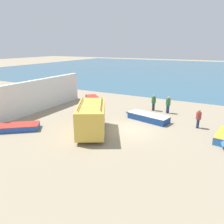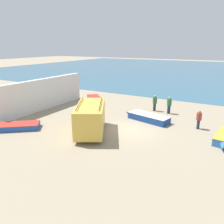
% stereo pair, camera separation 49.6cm
% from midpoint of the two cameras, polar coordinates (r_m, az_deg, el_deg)
% --- Properties ---
extents(ground_plane, '(200.00, 200.00, 0.00)m').
position_cam_midpoint_polar(ground_plane, '(18.55, 5.71, -4.58)').
color(ground_plane, gray).
extents(sea_water, '(120.00, 80.00, 0.01)m').
position_cam_midpoint_polar(sea_water, '(68.52, 24.06, 9.85)').
color(sea_water, '#33607A').
rests_on(sea_water, ground_plane).
extents(harbor_wall, '(0.50, 11.98, 3.36)m').
position_cam_midpoint_polar(harbor_wall, '(25.11, -16.89, 4.50)').
color(harbor_wall, silver).
rests_on(harbor_wall, ground_plane).
extents(parked_van, '(4.17, 5.26, 2.51)m').
position_cam_midpoint_polar(parked_van, '(17.41, -4.80, -1.46)').
color(parked_van, gold).
rests_on(parked_van, ground_plane).
extents(fishing_rowboat_0, '(4.83, 2.23, 0.63)m').
position_cam_midpoint_polar(fishing_rowboat_0, '(20.86, 9.82, -1.36)').
color(fishing_rowboat_0, navy).
rests_on(fishing_rowboat_0, ground_plane).
extents(fishing_rowboat_1, '(3.50, 3.41, 0.57)m').
position_cam_midpoint_polar(fishing_rowboat_1, '(27.72, -3.96, 3.36)').
color(fishing_rowboat_1, '#ADA89E').
rests_on(fishing_rowboat_1, ground_plane).
extents(fishing_rowboat_3, '(4.16, 3.56, 0.49)m').
position_cam_midpoint_polar(fishing_rowboat_3, '(20.08, -23.42, -3.50)').
color(fishing_rowboat_3, '#234CA3').
rests_on(fishing_rowboat_3, ground_plane).
extents(fisherman_0, '(0.47, 0.47, 1.79)m').
position_cam_midpoint_polar(fisherman_0, '(23.26, 15.31, 2.14)').
color(fisherman_0, navy).
rests_on(fisherman_0, ground_plane).
extents(fisherman_1, '(0.46, 0.46, 1.76)m').
position_cam_midpoint_polar(fisherman_1, '(23.89, 11.70, 2.72)').
color(fisherman_1, '#38383D').
rests_on(fisherman_1, ground_plane).
extents(fisherman_2, '(0.43, 0.43, 1.63)m').
position_cam_midpoint_polar(fisherman_2, '(19.80, 22.44, -1.42)').
color(fisherman_2, navy).
rests_on(fisherman_2, ground_plane).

